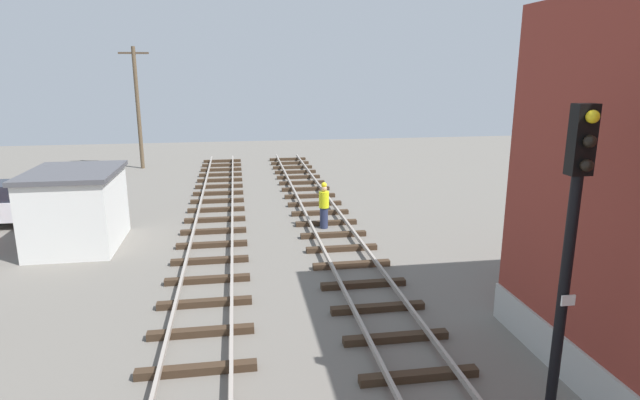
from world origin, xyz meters
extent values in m
cube|color=#38281C|center=(1.08, 5.55, 0.09)|extent=(2.50, 0.24, 0.18)
cube|color=#38281C|center=(1.08, 7.14, 0.09)|extent=(2.50, 0.24, 0.18)
cube|color=#38281C|center=(1.08, 8.72, 0.09)|extent=(2.50, 0.24, 0.18)
cube|color=#38281C|center=(1.08, 10.31, 0.09)|extent=(2.50, 0.24, 0.18)
cube|color=#38281C|center=(1.08, 11.89, 0.09)|extent=(2.50, 0.24, 0.18)
cube|color=#38281C|center=(1.08, 13.48, 0.09)|extent=(2.50, 0.24, 0.18)
cube|color=#38281C|center=(1.08, 15.07, 0.09)|extent=(2.50, 0.24, 0.18)
cube|color=#38281C|center=(1.08, 16.65, 0.09)|extent=(2.50, 0.24, 0.18)
cube|color=#38281C|center=(1.08, 18.24, 0.09)|extent=(2.50, 0.24, 0.18)
cube|color=#38281C|center=(1.08, 19.82, 0.09)|extent=(2.50, 0.24, 0.18)
cube|color=#38281C|center=(1.08, 21.41, 0.09)|extent=(2.50, 0.24, 0.18)
cube|color=#38281C|center=(1.08, 23.00, 0.09)|extent=(2.50, 0.24, 0.18)
cube|color=#38281C|center=(1.08, 24.58, 0.09)|extent=(2.50, 0.24, 0.18)
cube|color=#38281C|center=(1.08, 26.17, 0.09)|extent=(2.50, 0.24, 0.18)
cube|color=#38281C|center=(1.08, 27.75, 0.09)|extent=(2.50, 0.24, 0.18)
cube|color=#38281C|center=(1.08, 29.34, 0.09)|extent=(2.50, 0.24, 0.18)
cube|color=#38281C|center=(1.08, 30.93, 0.09)|extent=(2.50, 0.24, 0.18)
cube|color=#38281C|center=(1.08, 32.51, 0.09)|extent=(2.50, 0.24, 0.18)
cube|color=#38281C|center=(-3.41, 6.50, 0.09)|extent=(2.50, 0.24, 0.18)
cube|color=#38281C|center=(-3.41, 8.12, 0.09)|extent=(2.50, 0.24, 0.18)
cube|color=#38281C|center=(-3.41, 9.75, 0.09)|extent=(2.50, 0.24, 0.18)
cube|color=#38281C|center=(-3.41, 11.37, 0.09)|extent=(2.50, 0.24, 0.18)
cube|color=#38281C|center=(-3.41, 13.00, 0.09)|extent=(2.50, 0.24, 0.18)
cube|color=#38281C|center=(-3.41, 14.62, 0.09)|extent=(2.50, 0.24, 0.18)
cube|color=#38281C|center=(-3.41, 16.25, 0.09)|extent=(2.50, 0.24, 0.18)
cube|color=#38281C|center=(-3.41, 17.87, 0.09)|extent=(2.50, 0.24, 0.18)
cube|color=#38281C|center=(-3.41, 19.50, 0.09)|extent=(2.50, 0.24, 0.18)
cube|color=#38281C|center=(-3.41, 21.12, 0.09)|extent=(2.50, 0.24, 0.18)
cube|color=#38281C|center=(-3.41, 22.74, 0.09)|extent=(2.50, 0.24, 0.18)
cube|color=#38281C|center=(-3.41, 24.37, 0.09)|extent=(2.50, 0.24, 0.18)
cube|color=#38281C|center=(-3.41, 25.99, 0.09)|extent=(2.50, 0.24, 0.18)
cube|color=#38281C|center=(-3.41, 27.62, 0.09)|extent=(2.50, 0.24, 0.18)
cube|color=#38281C|center=(-3.41, 29.24, 0.09)|extent=(2.50, 0.24, 0.18)
cube|color=#38281C|center=(-3.41, 30.87, 0.09)|extent=(2.50, 0.24, 0.18)
cube|color=#38281C|center=(-3.41, 32.49, 0.09)|extent=(2.50, 0.24, 0.18)
cylinder|color=black|center=(2.82, 3.77, 2.28)|extent=(0.18, 0.18, 4.56)
cube|color=black|center=(2.82, 3.77, 5.11)|extent=(0.36, 0.24, 1.10)
sphere|color=yellow|center=(2.82, 3.59, 5.47)|extent=(0.20, 0.20, 0.20)
sphere|color=black|center=(2.82, 3.59, 5.11)|extent=(0.20, 0.20, 0.20)
sphere|color=black|center=(2.82, 3.59, 4.74)|extent=(0.20, 0.20, 0.20)
cube|color=white|center=(2.82, 3.63, 2.51)|extent=(0.24, 0.03, 0.18)
cube|color=silver|center=(-8.09, 15.54, 1.30)|extent=(2.80, 3.60, 2.60)
cube|color=#4C4C51|center=(-8.09, 15.54, 2.68)|extent=(3.00, 3.80, 0.16)
cube|color=brown|center=(-9.51, 15.54, 1.00)|extent=(0.06, 0.90, 2.00)
cube|color=silver|center=(-11.64, 18.72, 0.72)|extent=(4.20, 1.80, 0.80)
cube|color=#1E232D|center=(-11.64, 18.72, 1.44)|extent=(2.31, 1.66, 0.64)
cylinder|color=black|center=(-10.34, 19.62, 0.32)|extent=(0.64, 0.24, 0.64)
cylinder|color=black|center=(-10.34, 17.82, 0.32)|extent=(0.64, 0.24, 0.64)
cylinder|color=brown|center=(-8.41, 31.05, 3.77)|extent=(0.24, 0.24, 7.55)
cube|color=#4C3D2D|center=(-8.41, 31.05, 7.15)|extent=(1.80, 0.12, 0.12)
cylinder|color=#262D4C|center=(0.92, 16.28, 0.42)|extent=(0.32, 0.32, 0.85)
cylinder|color=yellow|center=(0.92, 16.28, 1.18)|extent=(0.40, 0.40, 0.65)
sphere|color=tan|center=(0.92, 16.28, 1.62)|extent=(0.24, 0.24, 0.24)
sphere|color=yellow|center=(0.92, 16.28, 1.76)|extent=(0.22, 0.22, 0.22)
camera|label=1|loc=(-2.41, -3.48, 6.15)|focal=29.39mm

